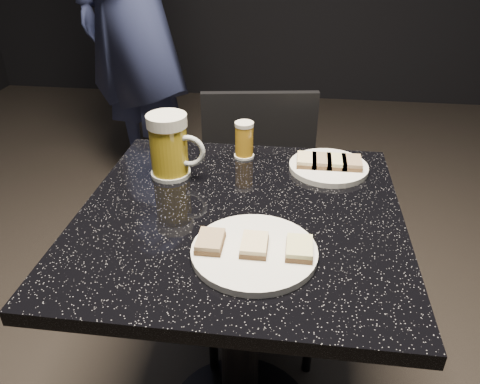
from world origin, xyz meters
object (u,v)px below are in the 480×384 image
plate_large (254,252)px  table (240,295)px  patron (129,2)px  beer_mug (170,146)px  plate_small (328,167)px  beer_tumbler (244,140)px  chair (260,210)px

plate_large → table: 0.29m
table → plate_large: bearing=-72.6°
patron → beer_mug: 1.31m
plate_large → plate_small: same height
plate_small → table: size_ratio=0.27×
beer_tumbler → chair: size_ratio=0.12×
beer_tumbler → beer_mug: bearing=-142.5°
patron → chair: size_ratio=2.30×
patron → beer_tumbler: bearing=-22.3°
beer_mug → table: bearing=-37.8°
plate_large → chair: chair is taller
plate_small → beer_mug: 0.40m
table → beer_mug: (-0.19, 0.15, 0.32)m
chair → beer_tumbler: bearing=-104.3°
beer_mug → plate_small: bearing=11.6°
beer_mug → beer_tumbler: 0.21m
beer_mug → chair: bearing=52.8°
table → chair: size_ratio=0.88×
plate_small → chair: bearing=135.5°
plate_large → patron: patron is taller
patron → beer_mug: patron is taller
plate_small → patron: 1.44m
patron → chair: patron is taller
plate_small → patron: (-0.88, 1.12, 0.22)m
plate_large → beer_mug: 0.38m
table → beer_tumbler: size_ratio=7.65×
plate_small → plate_large: bearing=-112.1°
patron → beer_tumbler: (0.66, -1.07, -0.18)m
patron → table: patron is taller
beer_tumbler → table: bearing=-84.9°
plate_large → table: bearing=107.4°
plate_large → patron: bearing=116.1°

